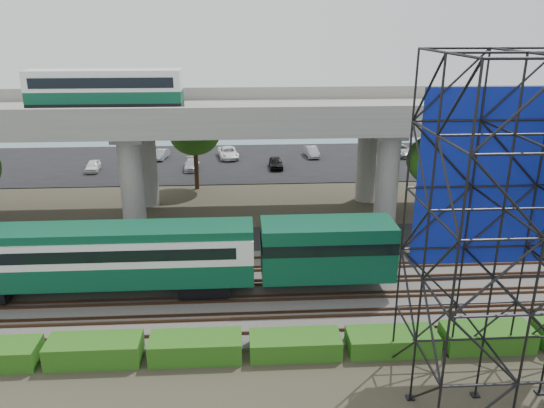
{
  "coord_description": "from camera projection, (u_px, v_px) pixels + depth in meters",
  "views": [
    {
      "loc": [
        -1.56,
        -27.19,
        16.14
      ],
      "look_at": [
        0.45,
        6.0,
        4.5
      ],
      "focal_mm": 35.0,
      "sensor_mm": 36.0,
      "label": 1
    }
  ],
  "objects": [
    {
      "name": "trees",
      "position": [
        203.0,
        153.0,
        44.16
      ],
      "size": [
        40.94,
        16.94,
        7.69
      ],
      "color": "#382314",
      "rests_on": "ground"
    },
    {
      "name": "overpass",
      "position": [
        248.0,
        121.0,
        43.35
      ],
      "size": [
        80.0,
        12.0,
        12.4
      ],
      "color": "#9E9B93",
      "rests_on": "ground"
    },
    {
      "name": "harbor_water",
      "position": [
        250.0,
        127.0,
        83.79
      ],
      "size": [
        140.0,
        40.0,
        0.03
      ],
      "primitive_type": "cube",
      "color": "slate",
      "rests_on": "ground"
    },
    {
      "name": "suv",
      "position": [
        14.0,
        235.0,
        39.96
      ],
      "size": [
        4.8,
        3.05,
        1.23
      ],
      "primitive_type": "imported",
      "rotation": [
        0.0,
        0.0,
        1.81
      ],
      "color": "black",
      "rests_on": "service_road"
    },
    {
      "name": "ground",
      "position": [
        270.0,
        310.0,
        31.04
      ],
      "size": [
        140.0,
        140.0,
        0.0
      ],
      "primitive_type": "plane",
      "color": "#474233",
      "rests_on": "ground"
    },
    {
      "name": "service_road",
      "position": [
        263.0,
        239.0,
        40.91
      ],
      "size": [
        90.0,
        5.0,
        0.08
      ],
      "primitive_type": "cube",
      "color": "black",
      "rests_on": "ground"
    },
    {
      "name": "parked_cars",
      "position": [
        275.0,
        156.0,
        62.9
      ],
      "size": [
        38.74,
        9.49,
        1.3
      ],
      "color": "white",
      "rests_on": "parking_lot"
    },
    {
      "name": "hedge_strip",
      "position": [
        295.0,
        344.0,
        26.86
      ],
      "size": [
        34.6,
        1.8,
        1.2
      ],
      "color": "#225012",
      "rests_on": "ground"
    },
    {
      "name": "scaffold_tower",
      "position": [
        534.0,
        243.0,
        21.64
      ],
      "size": [
        9.36,
        6.36,
        15.0
      ],
      "color": "black",
      "rests_on": "ground"
    },
    {
      "name": "commuter_train",
      "position": [
        129.0,
        255.0,
        31.49
      ],
      "size": [
        29.3,
        3.06,
        4.3
      ],
      "color": "black",
      "rests_on": "rail_tracks"
    },
    {
      "name": "ballast_bed",
      "position": [
        269.0,
        292.0,
        32.89
      ],
      "size": [
        90.0,
        12.0,
        0.2
      ],
      "primitive_type": "cube",
      "color": "slate",
      "rests_on": "ground"
    },
    {
      "name": "parking_lot",
      "position": [
        254.0,
        162.0,
        63.05
      ],
      "size": [
        90.0,
        18.0,
        0.08
      ],
      "primitive_type": "cube",
      "color": "black",
      "rests_on": "ground"
    },
    {
      "name": "rail_tracks",
      "position": [
        269.0,
        290.0,
        32.83
      ],
      "size": [
        90.0,
        9.52,
        0.16
      ],
      "color": "#472D1E",
      "rests_on": "ballast_bed"
    }
  ]
}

